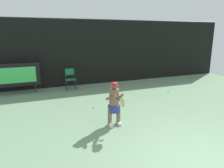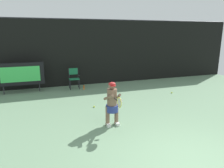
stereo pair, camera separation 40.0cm
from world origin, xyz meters
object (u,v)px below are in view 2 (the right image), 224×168
water_bottle (84,87)px  tennis_racket (119,102)px  scoreboard (21,74)px  umpire_chair (74,77)px  tennis_player (112,102)px  tennis_ball_spare (172,93)px  tennis_ball_loose (94,107)px

water_bottle → tennis_racket: size_ratio=0.44×
scoreboard → umpire_chair: 2.60m
water_bottle → tennis_player: (0.01, -4.60, 0.64)m
tennis_racket → tennis_ball_spare: size_ratio=8.85×
tennis_racket → tennis_ball_spare: bearing=23.5°
tennis_player → water_bottle: bearing=90.1°
scoreboard → tennis_player: (3.03, -4.99, -0.19)m
umpire_chair → water_bottle: umpire_chair is taller
tennis_player → tennis_racket: 0.58m
scoreboard → tennis_racket: scoreboard is taller
tennis_ball_loose → tennis_ball_spare: bearing=10.1°
tennis_player → tennis_ball_spare: 4.76m
scoreboard → tennis_ball_spare: scoreboard is taller
umpire_chair → scoreboard: bearing=179.5°
scoreboard → umpire_chair: size_ratio=2.04×
scoreboard → umpire_chair: scoreboard is taller
tennis_racket → tennis_player: bearing=78.4°
umpire_chair → tennis_ball_loose: 3.27m
tennis_ball_loose → umpire_chair: bearing=95.2°
water_bottle → tennis_ball_loose: bearing=-93.1°
scoreboard → tennis_racket: (3.05, -5.54, 0.00)m
water_bottle → tennis_racket: 5.21m
tennis_ball_loose → tennis_ball_spare: same height
tennis_ball_loose → tennis_ball_spare: 4.20m
tennis_ball_spare → tennis_racket: bearing=-142.2°
water_bottle → tennis_racket: (0.03, -5.15, 0.82)m
tennis_racket → tennis_ball_loose: bearing=80.2°
scoreboard → tennis_racket: 6.33m
tennis_ball_loose → tennis_ball_spare: size_ratio=1.00×
scoreboard → water_bottle: bearing=-7.5°
umpire_chair → tennis_ball_spare: bearing=-29.1°
umpire_chair → tennis_ball_loose: umpire_chair is taller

